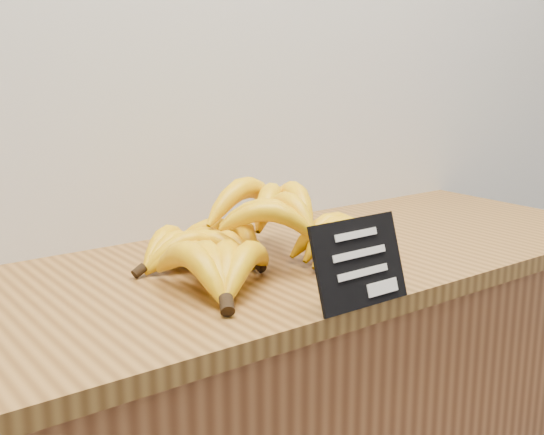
% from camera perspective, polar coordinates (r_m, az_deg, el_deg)
% --- Properties ---
extents(counter_top, '(1.57, 0.54, 0.03)m').
position_cam_1_polar(counter_top, '(1.18, -1.45, -4.51)').
color(counter_top, olive).
rests_on(counter_top, counter).
extents(chalkboard_sign, '(0.16, 0.04, 0.12)m').
position_cam_1_polar(chalkboard_sign, '(0.98, 7.34, -3.76)').
color(chalkboard_sign, black).
rests_on(chalkboard_sign, counter_top).
extents(banana_pile, '(0.52, 0.35, 0.13)m').
position_cam_1_polar(banana_pile, '(1.15, -1.50, -1.67)').
color(banana_pile, '#ECB909').
rests_on(banana_pile, counter_top).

